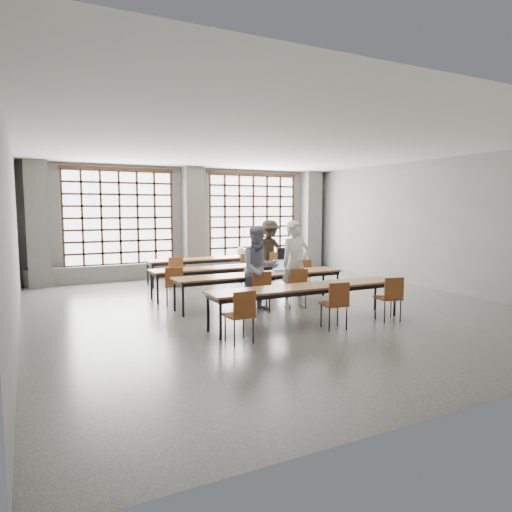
# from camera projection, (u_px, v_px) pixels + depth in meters

# --- Properties ---
(floor) EXTENTS (11.00, 11.00, 0.00)m
(floor) POSITION_uv_depth(u_px,v_px,m) (272.00, 307.00, 10.14)
(floor) COLOR #4C4C4A
(floor) RESTS_ON ground
(ceiling) EXTENTS (11.00, 11.00, 0.00)m
(ceiling) POSITION_uv_depth(u_px,v_px,m) (272.00, 147.00, 9.77)
(ceiling) COLOR silver
(ceiling) RESTS_ON floor
(wall_back) EXTENTS (10.00, 0.00, 10.00)m
(wall_back) POSITION_uv_depth(u_px,v_px,m) (190.00, 222.00, 14.84)
(wall_back) COLOR #61615E
(wall_back) RESTS_ON floor
(wall_front) EXTENTS (10.00, 0.00, 10.00)m
(wall_front) POSITION_uv_depth(u_px,v_px,m) (510.00, 248.00, 5.08)
(wall_front) COLOR #61615E
(wall_front) RESTS_ON floor
(wall_left) EXTENTS (0.00, 11.00, 11.00)m
(wall_left) POSITION_uv_depth(u_px,v_px,m) (13.00, 234.00, 7.71)
(wall_left) COLOR #61615E
(wall_left) RESTS_ON floor
(wall_right) EXTENTS (0.00, 11.00, 11.00)m
(wall_right) POSITION_uv_depth(u_px,v_px,m) (435.00, 225.00, 12.21)
(wall_right) COLOR #61615E
(wall_right) RESTS_ON floor
(column_left) EXTENTS (0.60, 0.55, 3.50)m
(column_left) POSITION_uv_depth(u_px,v_px,m) (38.00, 224.00, 12.56)
(column_left) COLOR #4F504D
(column_left) RESTS_ON floor
(column_mid) EXTENTS (0.60, 0.55, 3.50)m
(column_mid) POSITION_uv_depth(u_px,v_px,m) (193.00, 222.00, 14.59)
(column_mid) COLOR #4F504D
(column_mid) RESTS_ON floor
(column_right) EXTENTS (0.60, 0.55, 3.50)m
(column_right) POSITION_uv_depth(u_px,v_px,m) (311.00, 220.00, 16.61)
(column_right) COLOR #4F504D
(column_right) RESTS_ON floor
(window_left) EXTENTS (3.32, 0.12, 3.00)m
(window_left) POSITION_uv_depth(u_px,v_px,m) (120.00, 218.00, 13.74)
(window_left) COLOR white
(window_left) RESTS_ON wall_back
(window_right) EXTENTS (3.32, 0.12, 3.00)m
(window_right) POSITION_uv_depth(u_px,v_px,m) (253.00, 217.00, 15.76)
(window_right) COLOR white
(window_right) RESTS_ON wall_back
(sill_ledge) EXTENTS (9.80, 0.35, 0.50)m
(sill_ledge) POSITION_uv_depth(u_px,v_px,m) (193.00, 268.00, 14.82)
(sill_ledge) COLOR #4F504D
(sill_ledge) RESTS_ON floor
(desk_row_a) EXTENTS (4.00, 0.70, 0.73)m
(desk_row_a) POSITION_uv_depth(u_px,v_px,m) (214.00, 260.00, 13.55)
(desk_row_a) COLOR brown
(desk_row_a) RESTS_ON floor
(desk_row_b) EXTENTS (4.00, 0.70, 0.73)m
(desk_row_b) POSITION_uv_depth(u_px,v_px,m) (229.00, 269.00, 11.54)
(desk_row_b) COLOR brown
(desk_row_b) RESTS_ON floor
(desk_row_c) EXTENTS (4.00, 0.70, 0.73)m
(desk_row_c) POSITION_uv_depth(u_px,v_px,m) (261.00, 276.00, 10.28)
(desk_row_c) COLOR brown
(desk_row_c) RESTS_ON floor
(desk_row_d) EXTENTS (4.00, 0.70, 0.73)m
(desk_row_d) POSITION_uv_depth(u_px,v_px,m) (308.00, 289.00, 8.66)
(desk_row_d) COLOR brown
(desk_row_d) RESTS_ON floor
(chair_back_left) EXTENTS (0.43, 0.43, 0.88)m
(chair_back_left) POSITION_uv_depth(u_px,v_px,m) (175.00, 269.00, 12.38)
(chair_back_left) COLOR maroon
(chair_back_left) RESTS_ON floor
(chair_back_mid) EXTENTS (0.53, 0.53, 0.88)m
(chair_back_mid) POSITION_uv_depth(u_px,v_px,m) (247.00, 265.00, 13.36)
(chair_back_mid) COLOR brown
(chair_back_mid) RESTS_ON floor
(chair_back_right) EXTENTS (0.51, 0.51, 0.88)m
(chair_back_right) POSITION_uv_depth(u_px,v_px,m) (272.00, 263.00, 13.74)
(chair_back_right) COLOR brown
(chair_back_right) RESTS_ON floor
(chair_mid_left) EXTENTS (0.53, 0.53, 0.88)m
(chair_mid_left) POSITION_uv_depth(u_px,v_px,m) (174.00, 282.00, 10.27)
(chair_mid_left) COLOR brown
(chair_mid_left) RESTS_ON floor
(chair_mid_centre) EXTENTS (0.50, 0.50, 0.88)m
(chair_mid_centre) POSITION_uv_depth(u_px,v_px,m) (254.00, 276.00, 11.17)
(chair_mid_centre) COLOR brown
(chair_mid_centre) RESTS_ON floor
(chair_mid_right) EXTENTS (0.48, 0.48, 0.88)m
(chair_mid_right) POSITION_uv_depth(u_px,v_px,m) (302.00, 272.00, 11.80)
(chair_mid_right) COLOR brown
(chair_mid_right) RESTS_ON floor
(chair_front_left) EXTENTS (0.53, 0.53, 0.88)m
(chair_front_left) POSITION_uv_depth(u_px,v_px,m) (261.00, 287.00, 9.59)
(chair_front_left) COLOR brown
(chair_front_left) RESTS_ON floor
(chair_front_right) EXTENTS (0.52, 0.52, 0.88)m
(chair_front_right) POSITION_uv_depth(u_px,v_px,m) (297.00, 284.00, 9.99)
(chair_front_right) COLOR brown
(chair_front_right) RESTS_ON floor
(chair_near_left) EXTENTS (0.43, 0.44, 0.88)m
(chair_near_left) POSITION_uv_depth(u_px,v_px,m) (241.00, 311.00, 7.35)
(chair_near_left) COLOR brown
(chair_near_left) RESTS_ON floor
(chair_near_mid) EXTENTS (0.49, 0.49, 0.88)m
(chair_near_mid) POSITION_uv_depth(u_px,v_px,m) (336.00, 300.00, 8.20)
(chair_near_mid) COLOR brown
(chair_near_mid) RESTS_ON floor
(chair_near_right) EXTENTS (0.50, 0.50, 0.88)m
(chair_near_right) POSITION_uv_depth(u_px,v_px,m) (391.00, 294.00, 8.79)
(chair_near_right) COLOR brown
(chair_near_right) RESTS_ON floor
(student_male) EXTENTS (0.71, 0.47, 1.92)m
(student_male) POSITION_uv_depth(u_px,v_px,m) (295.00, 264.00, 10.07)
(student_male) COLOR silver
(student_male) RESTS_ON floor
(student_female) EXTENTS (0.94, 0.76, 1.82)m
(student_female) POSITION_uv_depth(u_px,v_px,m) (259.00, 269.00, 9.67)
(student_female) COLOR navy
(student_female) RESTS_ON floor
(student_back) EXTENTS (1.19, 0.69, 1.83)m
(student_back) POSITION_uv_depth(u_px,v_px,m) (270.00, 250.00, 13.80)
(student_back) COLOR black
(student_back) RESTS_ON floor
(laptop_front) EXTENTS (0.45, 0.42, 0.26)m
(laptop_front) POSITION_uv_depth(u_px,v_px,m) (280.00, 269.00, 10.61)
(laptop_front) COLOR #B0AFB4
(laptop_front) RESTS_ON desk_row_c
(laptop_back) EXTENTS (0.37, 0.31, 0.26)m
(laptop_back) POSITION_uv_depth(u_px,v_px,m) (253.00, 253.00, 14.24)
(laptop_back) COLOR #B9B9BE
(laptop_back) RESTS_ON desk_row_a
(mouse) EXTENTS (0.11, 0.09, 0.04)m
(mouse) POSITION_uv_depth(u_px,v_px,m) (297.00, 270.00, 10.68)
(mouse) COLOR white
(mouse) RESTS_ON desk_row_c
(green_box) EXTENTS (0.25, 0.09, 0.09)m
(green_box) POSITION_uv_depth(u_px,v_px,m) (257.00, 271.00, 10.31)
(green_box) COLOR green
(green_box) RESTS_ON desk_row_c
(phone) EXTENTS (0.13, 0.06, 0.01)m
(phone) POSITION_uv_depth(u_px,v_px,m) (270.00, 273.00, 10.26)
(phone) COLOR black
(phone) RESTS_ON desk_row_c
(paper_sheet_a) EXTENTS (0.33, 0.26, 0.00)m
(paper_sheet_a) POSITION_uv_depth(u_px,v_px,m) (206.00, 267.00, 11.31)
(paper_sheet_a) COLOR silver
(paper_sheet_a) RESTS_ON desk_row_b
(paper_sheet_b) EXTENTS (0.32, 0.24, 0.00)m
(paper_sheet_b) POSITION_uv_depth(u_px,v_px,m) (219.00, 267.00, 11.36)
(paper_sheet_b) COLOR silver
(paper_sheet_b) RESTS_ON desk_row_b
(paper_sheet_c) EXTENTS (0.34, 0.29, 0.00)m
(paper_sheet_c) POSITION_uv_depth(u_px,v_px,m) (233.00, 266.00, 11.58)
(paper_sheet_c) COLOR silver
(paper_sheet_c) RESTS_ON desk_row_b
(backpack) EXTENTS (0.37, 0.30, 0.40)m
(backpack) POSITION_uv_depth(u_px,v_px,m) (283.00, 255.00, 12.28)
(backpack) COLOR black
(backpack) RESTS_ON desk_row_b
(plastic_bag) EXTENTS (0.27, 0.22, 0.29)m
(plastic_bag) POSITION_uv_depth(u_px,v_px,m) (241.00, 251.00, 13.98)
(plastic_bag) COLOR white
(plastic_bag) RESTS_ON desk_row_a
(red_pouch) EXTENTS (0.22, 0.16, 0.06)m
(red_pouch) POSITION_uv_depth(u_px,v_px,m) (239.00, 312.00, 7.43)
(red_pouch) COLOR maroon
(red_pouch) RESTS_ON chair_near_left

